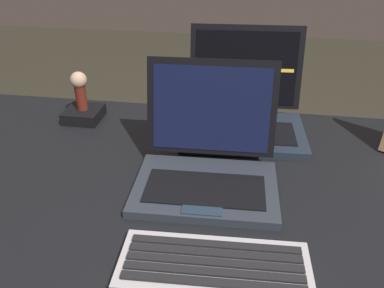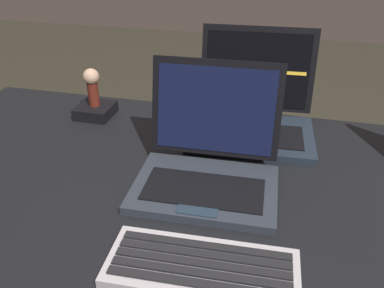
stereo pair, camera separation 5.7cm
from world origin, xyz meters
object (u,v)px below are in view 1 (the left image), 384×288
object	(u,v)px
laptop_rear	(244,111)
external_keyboard	(214,267)
laptop_front	(207,162)
figurine	(80,87)
figurine_stand	(84,114)

from	to	relation	value
laptop_rear	external_keyboard	xyz separation A→B (m)	(-0.03, -0.51, -0.04)
laptop_front	figurine	distance (m)	0.45
external_keyboard	figurine	xyz separation A→B (m)	(-0.42, 0.50, 0.09)
external_keyboard	figurine	bearing A→B (deg)	130.31
figurine_stand	laptop_rear	bearing A→B (deg)	1.54
laptop_front	figurine_stand	world-z (taller)	laptop_front
laptop_front	laptop_rear	xyz separation A→B (m)	(0.07, 0.26, 0.00)
external_keyboard	figurine_stand	bearing A→B (deg)	130.31
figurine_stand	laptop_front	bearing A→B (deg)	-32.84
laptop_rear	figurine	xyz separation A→B (m)	(-0.45, -0.01, 0.04)
laptop_rear	figurine_stand	xyz separation A→B (m)	(-0.45, -0.01, -0.04)
figurine_stand	figurine	distance (m)	0.08
laptop_front	figurine	world-z (taller)	laptop_front
laptop_rear	figurine	distance (m)	0.45
external_keyboard	figurine_stand	size ratio (longest dim) A/B	3.20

